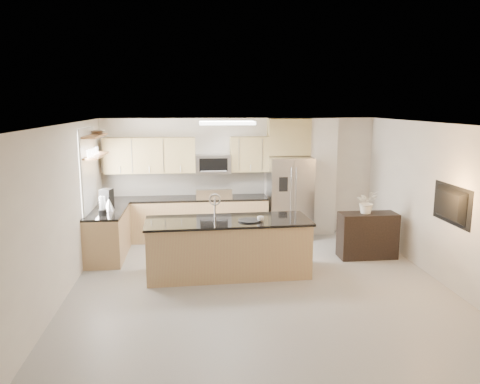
{
  "coord_description": "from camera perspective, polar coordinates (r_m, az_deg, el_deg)",
  "views": [
    {
      "loc": [
        -1.04,
        -6.98,
        2.9
      ],
      "look_at": [
        -0.19,
        1.3,
        1.33
      ],
      "focal_mm": 35.0,
      "sensor_mm": 36.0,
      "label": 1
    }
  ],
  "objects": [
    {
      "name": "wall_right",
      "position": [
        8.23,
        23.73,
        -1.45
      ],
      "size": [
        0.02,
        6.5,
        2.6
      ],
      "primitive_type": "cube",
      "color": "beige",
      "rests_on": "floor"
    },
    {
      "name": "back_counter",
      "position": [
        10.21,
        -6.72,
        -3.15
      ],
      "size": [
        3.55,
        0.66,
        1.44
      ],
      "color": "tan",
      "rests_on": "floor"
    },
    {
      "name": "wall_left",
      "position": [
        7.43,
        -21.01,
        -2.48
      ],
      "size": [
        0.02,
        6.5,
        2.6
      ],
      "primitive_type": "cube",
      "color": "beige",
      "rests_on": "floor"
    },
    {
      "name": "kettle",
      "position": [
        9.15,
        -15.69,
        -1.46
      ],
      "size": [
        0.21,
        0.21,
        0.27
      ],
      "color": "#B0B0B2",
      "rests_on": "left_counter"
    },
    {
      "name": "left_counter",
      "position": [
        9.31,
        -15.8,
        -4.93
      ],
      "size": [
        0.66,
        1.5,
        0.92
      ],
      "color": "tan",
      "rests_on": "floor"
    },
    {
      "name": "television",
      "position": [
        8.0,
        23.89,
        -1.42
      ],
      "size": [
        0.14,
        1.08,
        0.62
      ],
      "primitive_type": "imported",
      "rotation": [
        0.0,
        0.0,
        1.57
      ],
      "color": "black",
      "rests_on": "wall_right"
    },
    {
      "name": "flower_vase",
      "position": [
        9.09,
        15.21,
        -0.51
      ],
      "size": [
        0.73,
        0.68,
        0.65
      ],
      "primitive_type": "imported",
      "rotation": [
        0.0,
        0.0,
        0.35
      ],
      "color": "white",
      "rests_on": "credenza"
    },
    {
      "name": "wall_front",
      "position": [
        4.19,
        9.18,
        -11.91
      ],
      "size": [
        6.0,
        0.02,
        2.6
      ],
      "primitive_type": "cube",
      "color": "beige",
      "rests_on": "floor"
    },
    {
      "name": "ceiling",
      "position": [
        7.07,
        2.66,
        8.23
      ],
      "size": [
        6.0,
        6.5,
        0.02
      ],
      "primitive_type": "cube",
      "color": "white",
      "rests_on": "wall_back"
    },
    {
      "name": "microwave",
      "position": [
        10.12,
        -3.3,
        3.45
      ],
      "size": [
        0.76,
        0.4,
        0.4
      ],
      "color": "#B0B0B2",
      "rests_on": "upper_cabinets"
    },
    {
      "name": "shelf_lower",
      "position": [
        9.16,
        -17.24,
        4.25
      ],
      "size": [
        0.3,
        1.2,
        0.04
      ],
      "primitive_type": "cube",
      "color": "brown",
      "rests_on": "wall_left"
    },
    {
      "name": "blender",
      "position": [
        8.8,
        -16.41,
        -1.76
      ],
      "size": [
        0.15,
        0.15,
        0.35
      ],
      "color": "black",
      "rests_on": "left_counter"
    },
    {
      "name": "wall_back",
      "position": [
        10.41,
        -0.03,
        1.84
      ],
      "size": [
        6.0,
        0.02,
        2.6
      ],
      "primitive_type": "cube",
      "color": "beige",
      "rests_on": "floor"
    },
    {
      "name": "ceiling_fixture",
      "position": [
        8.61,
        -1.59,
        8.41
      ],
      "size": [
        1.0,
        0.5,
        0.06
      ],
      "primitive_type": "cube",
      "color": "white",
      "rests_on": "ceiling"
    },
    {
      "name": "floor",
      "position": [
        7.63,
        2.49,
        -11.66
      ],
      "size": [
        6.5,
        6.5,
        0.0
      ],
      "primitive_type": "plane",
      "color": "#A09E98",
      "rests_on": "ground"
    },
    {
      "name": "refrigerator",
      "position": [
        10.28,
        6.07,
        -0.65
      ],
      "size": [
        0.92,
        0.78,
        1.78
      ],
      "color": "#B0B0B2",
      "rests_on": "floor"
    },
    {
      "name": "platter",
      "position": [
        7.86,
        1.18,
        -3.5
      ],
      "size": [
        0.5,
        0.5,
        0.02
      ],
      "primitive_type": "cylinder",
      "rotation": [
        0.0,
        0.0,
        0.37
      ],
      "color": "black",
      "rests_on": "island"
    },
    {
      "name": "cup",
      "position": [
        7.84,
        2.51,
        -3.29
      ],
      "size": [
        0.14,
        0.14,
        0.09
      ],
      "primitive_type": "imported",
      "rotation": [
        0.0,
        0.0,
        0.32
      ],
      "color": "white",
      "rests_on": "island"
    },
    {
      "name": "partition_column",
      "position": [
        10.6,
        9.89,
        1.84
      ],
      "size": [
        0.6,
        0.3,
        2.6
      ],
      "primitive_type": "cube",
      "color": "silver",
      "rests_on": "floor"
    },
    {
      "name": "range",
      "position": [
        10.21,
        -3.2,
        -3.09
      ],
      "size": [
        0.76,
        0.64,
        1.14
      ],
      "color": "black",
      "rests_on": "floor"
    },
    {
      "name": "shelf_upper",
      "position": [
        9.13,
        -17.37,
        6.56
      ],
      "size": [
        0.3,
        1.2,
        0.04
      ],
      "primitive_type": "cube",
      "color": "brown",
      "rests_on": "wall_left"
    },
    {
      "name": "window",
      "position": [
        9.13,
        -18.04,
        2.28
      ],
      "size": [
        0.04,
        1.15,
        1.65
      ],
      "color": "white",
      "rests_on": "wall_left"
    },
    {
      "name": "bowl",
      "position": [
        9.44,
        -17.01,
        7.08
      ],
      "size": [
        0.38,
        0.38,
        0.09
      ],
      "primitive_type": "imported",
      "rotation": [
        0.0,
        0.0,
        -0.03
      ],
      "color": "#B0B0B2",
      "rests_on": "shelf_upper"
    },
    {
      "name": "upper_cabinets",
      "position": [
        10.13,
        -7.31,
        4.5
      ],
      "size": [
        3.5,
        0.33,
        0.75
      ],
      "color": "tan",
      "rests_on": "wall_back"
    },
    {
      "name": "island",
      "position": [
        8.08,
        -1.46,
        -6.71
      ],
      "size": [
        2.82,
        1.1,
        1.39
      ],
      "rotation": [
        0.0,
        0.0,
        0.04
      ],
      "color": "tan",
      "rests_on": "floor"
    },
    {
      "name": "credenza",
      "position": [
        9.28,
        15.28,
        -5.12
      ],
      "size": [
        1.09,
        0.46,
        0.87
      ],
      "primitive_type": "cube",
      "rotation": [
        0.0,
        0.0,
        0.01
      ],
      "color": "black",
      "rests_on": "floor"
    },
    {
      "name": "coffee_maker",
      "position": [
        9.32,
        -15.95,
        -0.86
      ],
      "size": [
        0.25,
        0.28,
        0.38
      ],
      "color": "black",
      "rests_on": "left_counter"
    }
  ]
}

